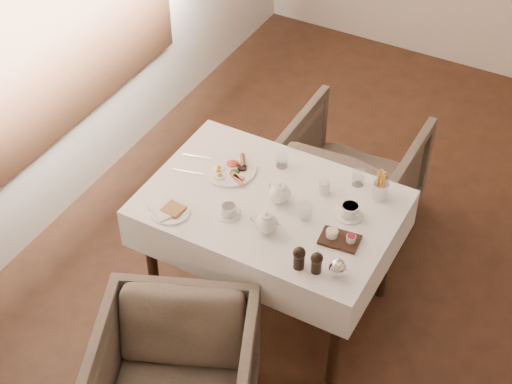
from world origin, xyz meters
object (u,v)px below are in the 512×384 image
object	(u,v)px
breakfast_plate	(231,169)
teapot_centre	(280,192)
table	(271,218)
armchair_near	(176,382)
armchair_far	(350,176)

from	to	relation	value
breakfast_plate	teapot_centre	distance (m)	0.35
table	armchair_near	size ratio (longest dim) A/B	1.72
table	breakfast_plate	size ratio (longest dim) A/B	4.60
table	breakfast_plate	distance (m)	0.34
breakfast_plate	armchair_near	bearing A→B (deg)	-81.62
table	teapot_centre	size ratio (longest dim) A/B	8.28
armchair_near	teapot_centre	world-z (taller)	teapot_centre
table	armchair_far	distance (m)	0.88
armchair_far	breakfast_plate	distance (m)	0.92
table	teapot_centre	distance (m)	0.18
armchair_near	table	bearing A→B (deg)	66.29
armchair_near	breakfast_plate	xyz separation A→B (m)	(-0.29, 1.02, 0.43)
table	armchair_near	bearing A→B (deg)	-90.84
table	armchair_near	xyz separation A→B (m)	(-0.01, -0.91, -0.30)
armchair_near	teapot_centre	distance (m)	1.05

